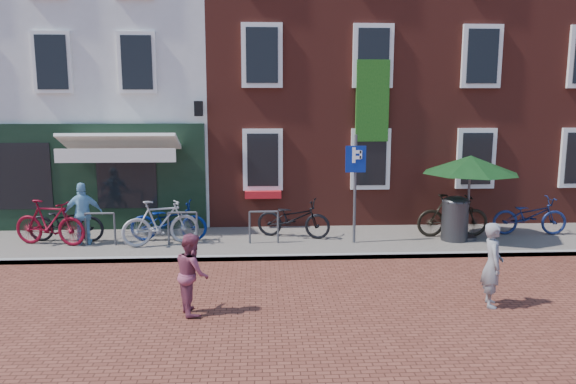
{
  "coord_description": "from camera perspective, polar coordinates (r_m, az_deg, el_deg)",
  "views": [
    {
      "loc": [
        0.38,
        -12.06,
        3.62
      ],
      "look_at": [
        1.06,
        0.35,
        1.53
      ],
      "focal_mm": 34.12,
      "sensor_mm": 36.0,
      "label": 1
    }
  ],
  "objects": [
    {
      "name": "ground",
      "position": [
        12.6,
        -4.75,
        -7.19
      ],
      "size": [
        80.0,
        80.0,
        0.0
      ],
      "primitive_type": "plane",
      "color": "brown"
    },
    {
      "name": "sidewalk",
      "position": [
        14.03,
        -0.48,
        -5.19
      ],
      "size": [
        24.0,
        3.0,
        0.1
      ],
      "primitive_type": "cube",
      "color": "slate",
      "rests_on": "ground"
    },
    {
      "name": "building_stucco",
      "position": [
        19.82,
        -19.27,
        11.56
      ],
      "size": [
        8.0,
        8.0,
        9.0
      ],
      "primitive_type": "cube",
      "color": "silver",
      "rests_on": "ground"
    },
    {
      "name": "building_brick_mid",
      "position": [
        19.18,
        1.79,
        13.66
      ],
      "size": [
        6.0,
        8.0,
        10.0
      ],
      "primitive_type": "cube",
      "color": "maroon",
      "rests_on": "ground"
    },
    {
      "name": "building_brick_right",
      "position": [
        20.57,
        19.13,
        12.87
      ],
      "size": [
        6.0,
        8.0,
        10.0
      ],
      "primitive_type": "cube",
      "color": "maroon",
      "rests_on": "ground"
    },
    {
      "name": "litter_bin",
      "position": [
        14.49,
        17.01,
        -2.4
      ],
      "size": [
        0.66,
        0.66,
        1.21
      ],
      "color": "#363638",
      "rests_on": "sidewalk"
    },
    {
      "name": "parking_sign",
      "position": [
        13.52,
        7.03,
        1.83
      ],
      "size": [
        0.5,
        0.07,
        2.7
      ],
      "color": "#4C4C4F",
      "rests_on": "sidewalk"
    },
    {
      "name": "parasol",
      "position": [
        14.45,
        18.49,
        3.07
      ],
      "size": [
        2.42,
        2.42,
        2.26
      ],
      "color": "#4C4C4F",
      "rests_on": "sidewalk"
    },
    {
      "name": "woman",
      "position": [
        10.38,
        20.53,
        -7.1
      ],
      "size": [
        0.48,
        0.62,
        1.51
      ],
      "primitive_type": "imported",
      "rotation": [
        0.0,
        0.0,
        1.35
      ],
      "color": "gray",
      "rests_on": "ground"
    },
    {
      "name": "boy",
      "position": [
        9.58,
        -9.97,
        -8.36
      ],
      "size": [
        0.71,
        0.81,
        1.39
      ],
      "primitive_type": "imported",
      "rotation": [
        0.0,
        0.0,
        1.88
      ],
      "color": "#893D52",
      "rests_on": "ground"
    },
    {
      "name": "cafe_person",
      "position": [
        14.32,
        -20.55,
        -2.14
      ],
      "size": [
        0.96,
        0.55,
        1.54
      ],
      "primitive_type": "imported",
      "rotation": [
        0.0,
        0.0,
        3.34
      ],
      "color": "#77B2D5",
      "rests_on": "sidewalk"
    },
    {
      "name": "bicycle_0",
      "position": [
        14.85,
        -22.15,
        -2.87
      ],
      "size": [
        1.98,
        0.84,
        1.01
      ],
      "primitive_type": "imported",
      "rotation": [
        0.0,
        0.0,
        1.48
      ],
      "color": "black",
      "rests_on": "sidewalk"
    },
    {
      "name": "bicycle_1",
      "position": [
        14.61,
        -23.58,
        -2.94
      ],
      "size": [
        1.95,
        0.96,
        1.13
      ],
      "primitive_type": "imported",
      "rotation": [
        0.0,
        0.0,
        1.33
      ],
      "color": "#620615",
      "rests_on": "sidewalk"
    },
    {
      "name": "bicycle_2",
      "position": [
        14.15,
        -12.33,
        -2.97
      ],
      "size": [
        1.96,
        0.75,
        1.01
      ],
      "primitive_type": "imported",
      "rotation": [
        0.0,
        0.0,
        1.53
      ],
      "color": "#041552",
      "rests_on": "sidewalk"
    },
    {
      "name": "bicycle_3",
      "position": [
        13.73,
        -13.13,
        -3.14
      ],
      "size": [
        1.95,
        1.07,
        1.13
      ],
      "primitive_type": "imported",
      "rotation": [
        0.0,
        0.0,
        1.88
      ],
      "color": "gray",
      "rests_on": "sidewalk"
    },
    {
      "name": "bicycle_4",
      "position": [
        14.17,
        0.57,
        -2.73
      ],
      "size": [
        2.04,
        1.23,
        1.01
      ],
      "primitive_type": "imported",
      "rotation": [
        0.0,
        0.0,
        1.26
      ],
      "color": "black",
      "rests_on": "sidewalk"
    },
    {
      "name": "bicycle_5",
      "position": [
        14.86,
        16.79,
        -2.35
      ],
      "size": [
        1.87,
        0.53,
        1.13
      ],
      "primitive_type": "imported",
      "rotation": [
        0.0,
        0.0,
        1.57
      ],
      "color": "black",
      "rests_on": "sidewalk"
    },
    {
      "name": "bicycle_6",
      "position": [
        15.81,
        23.87,
        -2.27
      ],
      "size": [
        1.98,
        0.81,
        1.01
      ],
      "primitive_type": "imported",
      "rotation": [
        0.0,
        0.0,
        1.5
      ],
      "color": "#15214E",
      "rests_on": "sidewalk"
    }
  ]
}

